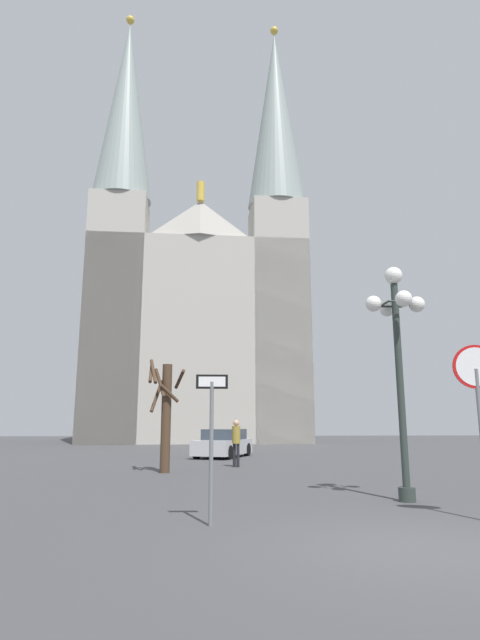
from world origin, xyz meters
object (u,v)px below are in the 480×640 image
at_px(street_lamp, 397,338).
at_px(pedestrian_walking, 236,438).
at_px(one_way_arrow_sign, 211,431).
at_px(stop_sign, 478,395).
at_px(bare_tree, 165,411).
at_px(parked_car_near_silver, 223,444).
at_px(cathedral, 198,293).

relative_size(street_lamp, pedestrian_walking, 2.96).
xyz_separation_m(one_way_arrow_sign, street_lamp, (4.26, 2.33, 2.03)).
distance_m(stop_sign, one_way_arrow_sign, 4.83).
bearing_deg(pedestrian_walking, bare_tree, -141.23).
bearing_deg(stop_sign, one_way_arrow_sign, -179.49).
height_order(stop_sign, parked_car_near_silver, stop_sign).
relative_size(street_lamp, parked_car_near_silver, 1.18).
bearing_deg(pedestrian_walking, parked_car_near_silver, 92.88).
xyz_separation_m(cathedral, stop_sign, (5.62, -36.12, -11.15)).
relative_size(one_way_arrow_sign, bare_tree, 0.64).
relative_size(cathedral, one_way_arrow_sign, 16.31).
bearing_deg(cathedral, stop_sign, -81.16).
xyz_separation_m(street_lamp, pedestrian_walking, (-3.15, 8.90, -2.48)).
distance_m(one_way_arrow_sign, bare_tree, 9.28).
xyz_separation_m(stop_sign, one_way_arrow_sign, (-4.79, -0.04, -0.63)).
xyz_separation_m(stop_sign, street_lamp, (-0.53, 2.28, 1.40)).
height_order(cathedral, pedestrian_walking, cathedral).
relative_size(one_way_arrow_sign, pedestrian_walking, 1.40).
bearing_deg(street_lamp, bare_tree, 130.17).
height_order(stop_sign, bare_tree, bare_tree).
distance_m(street_lamp, parked_car_near_silver, 15.28).
bearing_deg(pedestrian_walking, stop_sign, -71.81).
height_order(street_lamp, bare_tree, street_lamp).
xyz_separation_m(cathedral, one_way_arrow_sign, (0.83, -36.16, -11.79)).
relative_size(stop_sign, pedestrian_walking, 1.73).
bearing_deg(street_lamp, pedestrian_walking, 109.45).
relative_size(stop_sign, bare_tree, 0.78).
bearing_deg(bare_tree, stop_sign, -55.37).
xyz_separation_m(parked_car_near_silver, pedestrian_walking, (0.29, -5.70, 0.44)).
bearing_deg(one_way_arrow_sign, bare_tree, 99.28).
distance_m(one_way_arrow_sign, street_lamp, 5.26).
relative_size(stop_sign, street_lamp, 0.58).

